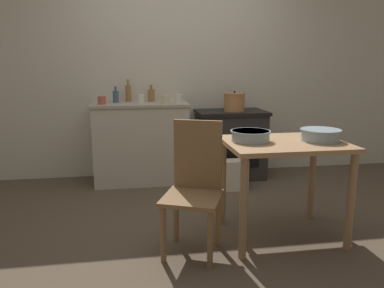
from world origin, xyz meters
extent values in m
plane|color=brown|center=(0.00, 0.00, 0.00)|extent=(14.00, 14.00, 0.00)
cube|color=beige|center=(0.00, 1.58, 1.27)|extent=(8.00, 0.07, 2.55)
cube|color=beige|center=(-0.47, 1.27, 0.45)|extent=(1.06, 0.56, 0.90)
cube|color=#A9A08F|center=(-0.47, 1.27, 0.91)|extent=(1.09, 0.59, 0.03)
cube|color=#2D2B28|center=(0.61, 1.28, 0.39)|extent=(0.78, 0.54, 0.78)
cube|color=black|center=(0.61, 1.28, 0.80)|extent=(0.82, 0.58, 0.04)
cube|color=black|center=(0.61, 1.00, 0.34)|extent=(0.55, 0.01, 0.33)
cube|color=#A87F56|center=(0.59, -0.39, 0.76)|extent=(0.91, 0.70, 0.03)
cylinder|color=#97724E|center=(0.18, -0.69, 0.37)|extent=(0.06, 0.06, 0.74)
cylinder|color=#97724E|center=(0.99, -0.69, 0.37)|extent=(0.06, 0.06, 0.74)
cylinder|color=#97724E|center=(0.18, -0.09, 0.37)|extent=(0.06, 0.06, 0.74)
cylinder|color=#97724E|center=(0.99, -0.09, 0.37)|extent=(0.06, 0.06, 0.74)
cube|color=olive|center=(-0.16, -0.57, 0.43)|extent=(0.52, 0.52, 0.03)
cube|color=olive|center=(-0.09, -0.39, 0.70)|extent=(0.34, 0.17, 0.52)
cylinder|color=olive|center=(-0.38, -0.65, 0.21)|extent=(0.04, 0.04, 0.41)
cylinder|color=olive|center=(-0.07, -0.78, 0.21)|extent=(0.04, 0.04, 0.41)
cylinder|color=olive|center=(-0.25, -0.35, 0.21)|extent=(0.04, 0.04, 0.41)
cylinder|color=olive|center=(0.05, -0.48, 0.21)|extent=(0.04, 0.04, 0.41)
cube|color=beige|center=(0.54, 0.78, 0.17)|extent=(0.25, 0.18, 0.33)
cylinder|color=#B77A47|center=(0.63, 1.21, 0.91)|extent=(0.24, 0.24, 0.20)
cylinder|color=#B77A47|center=(0.63, 1.21, 1.02)|extent=(0.25, 0.25, 0.02)
sphere|color=black|center=(0.63, 1.21, 1.04)|extent=(0.02, 0.02, 0.02)
cylinder|color=#93A8B2|center=(0.86, -0.42, 0.82)|extent=(0.29, 0.29, 0.09)
cylinder|color=#8597A0|center=(0.86, -0.42, 0.86)|extent=(0.31, 0.31, 0.01)
cylinder|color=#93A8B2|center=(0.33, -0.34, 0.82)|extent=(0.29, 0.29, 0.08)
cylinder|color=#8597A0|center=(0.33, -0.34, 0.86)|extent=(0.31, 0.31, 0.01)
cylinder|color=olive|center=(-0.33, 1.42, 1.00)|extent=(0.08, 0.08, 0.14)
cylinder|color=olive|center=(-0.33, 1.42, 1.10)|extent=(0.03, 0.03, 0.05)
cylinder|color=olive|center=(-0.60, 1.43, 1.02)|extent=(0.07, 0.07, 0.19)
cylinder|color=olive|center=(-0.60, 1.43, 1.15)|extent=(0.03, 0.03, 0.07)
cylinder|color=#3D5675|center=(-0.74, 1.34, 0.99)|extent=(0.07, 0.07, 0.13)
cylinder|color=#3D5675|center=(-0.74, 1.34, 1.09)|extent=(0.03, 0.03, 0.05)
cylinder|color=silver|center=(-0.46, 1.20, 0.98)|extent=(0.08, 0.08, 0.10)
cylinder|color=silver|center=(-0.05, 1.07, 0.98)|extent=(0.08, 0.08, 0.10)
cylinder|color=#B74C42|center=(-0.89, 1.17, 0.97)|extent=(0.09, 0.09, 0.09)
cylinder|color=beige|center=(-0.20, 1.08, 0.98)|extent=(0.09, 0.09, 0.10)
camera|label=1|loc=(-0.57, -3.05, 1.35)|focal=35.00mm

